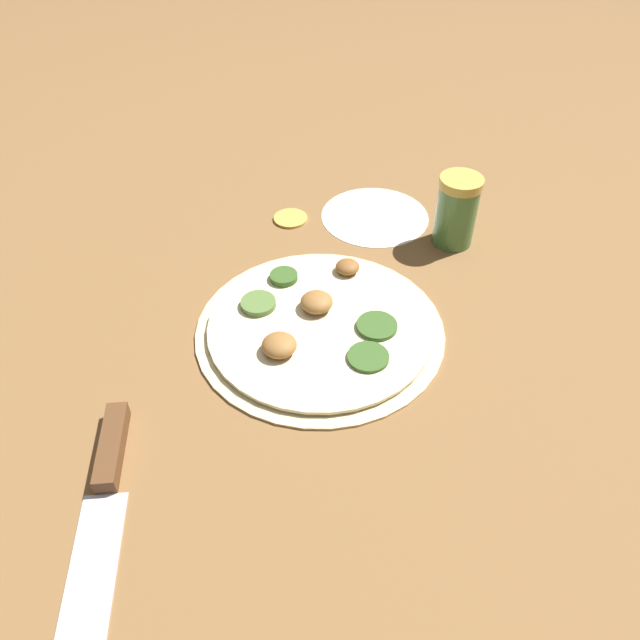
{
  "coord_description": "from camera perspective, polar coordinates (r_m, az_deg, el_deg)",
  "views": [
    {
      "loc": [
        -0.39,
        -0.33,
        0.49
      ],
      "look_at": [
        0.0,
        0.0,
        0.02
      ],
      "focal_mm": 35.0,
      "sensor_mm": 36.0,
      "label": 1
    }
  ],
  "objects": [
    {
      "name": "ground_plane",
      "position": [
        0.7,
        0.0,
        -0.98
      ],
      "size": [
        3.0,
        3.0,
        0.0
      ],
      "primitive_type": "plane",
      "color": "brown"
    },
    {
      "name": "pizza",
      "position": [
        0.7,
        -0.09,
        -0.52
      ],
      "size": [
        0.28,
        0.28,
        0.03
      ],
      "color": "beige",
      "rests_on": "ground_plane"
    },
    {
      "name": "knife",
      "position": [
        0.59,
        -19.33,
        -15.95
      ],
      "size": [
        0.24,
        0.24,
        0.02
      ],
      "rotation": [
        0.0,
        0.0,
        3.94
      ],
      "color": "silver",
      "rests_on": "ground_plane"
    },
    {
      "name": "spice_jar",
      "position": [
        0.83,
        12.38,
        9.74
      ],
      "size": [
        0.05,
        0.05,
        0.09
      ],
      "color": "#4C7F42",
      "rests_on": "ground_plane"
    },
    {
      "name": "loose_cap",
      "position": [
        0.88,
        -2.72,
        9.36
      ],
      "size": [
        0.05,
        0.05,
        0.01
      ],
      "color": "gold",
      "rests_on": "ground_plane"
    },
    {
      "name": "flour_patch",
      "position": [
        0.89,
        5.03,
        9.45
      ],
      "size": [
        0.15,
        0.15,
        0.0
      ],
      "color": "white",
      "rests_on": "ground_plane"
    }
  ]
}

